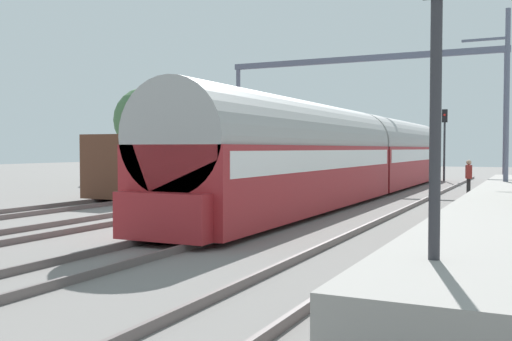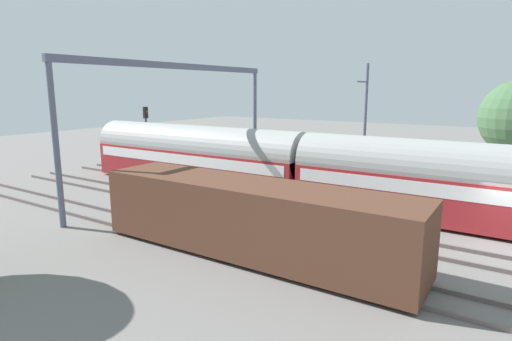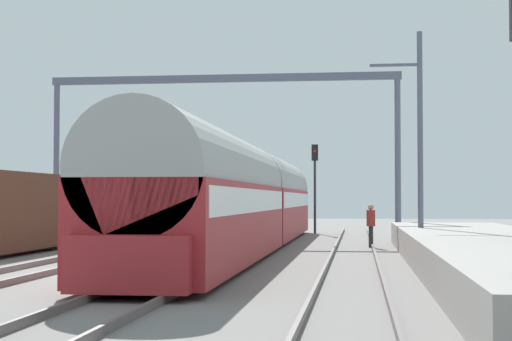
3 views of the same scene
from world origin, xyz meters
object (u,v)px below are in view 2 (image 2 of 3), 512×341
(freight_car, at_px, (251,219))
(person_crossing, at_px, (312,167))
(passenger_train, at_px, (305,167))
(railway_signal_far, at_px, (146,130))
(catenary_gantry, at_px, (180,96))

(freight_car, relative_size, person_crossing, 7.51)
(passenger_train, height_order, freight_car, passenger_train)
(person_crossing, distance_m, railway_signal_far, 13.55)
(railway_signal_far, distance_m, catenary_gantry, 8.90)
(freight_car, xyz_separation_m, person_crossing, (13.11, 3.67, -0.44))
(freight_car, distance_m, catenary_gantry, 12.01)
(passenger_train, height_order, railway_signal_far, railway_signal_far)
(freight_car, bearing_deg, catenary_gantry, 56.10)
(passenger_train, distance_m, freight_car, 8.52)
(person_crossing, bearing_deg, catenary_gantry, 35.30)
(passenger_train, bearing_deg, freight_car, -167.34)
(freight_car, distance_m, railway_signal_far, 19.67)
(catenary_gantry, bearing_deg, passenger_train, -74.33)
(person_crossing, relative_size, railway_signal_far, 0.35)
(railway_signal_far, bearing_deg, passenger_train, -97.35)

